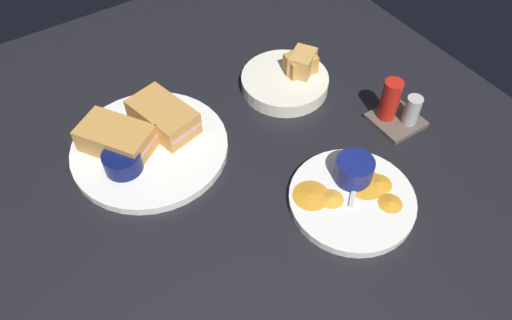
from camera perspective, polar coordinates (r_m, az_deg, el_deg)
name	(u,v)px	position (r cm, az deg, el deg)	size (l,w,h in cm)	color
ground_plane	(230,148)	(95.02, -2.97, 1.37)	(110.00, 110.00, 3.00)	black
plate_sandwich_main	(150,148)	(93.97, -12.11, 1.38)	(28.97, 28.97, 1.60)	white
sandwich_half_near	(163,117)	(94.57, -10.63, 4.94)	(14.54, 10.45, 4.80)	#C68C42
sandwich_half_far	(116,138)	(92.66, -15.79, 2.44)	(15.03, 13.54, 4.80)	#C68C42
ramekin_dark_sauce	(122,161)	(89.36, -15.14, -0.07)	(6.76, 6.76, 3.64)	#0C144C
spoon_by_dark_ramekin	(146,148)	(92.51, -12.54, 1.36)	(4.74, 9.78, 0.80)	silver
plate_chips_companion	(352,200)	(86.11, 10.99, -4.51)	(21.60, 21.60, 1.60)	white
ramekin_light_gravy	(354,169)	(86.27, 11.26, -1.05)	(6.66, 6.66, 4.29)	navy
spoon_by_gravy_ramekin	(357,175)	(88.09, 11.54, -1.67)	(7.61, 8.40, 0.80)	silver
plantain_chip_scatter	(351,190)	(85.86, 10.86, -3.46)	(14.64, 17.95, 0.60)	gold
bread_basket_rear	(288,79)	(103.86, 3.68, 9.33)	(18.04, 18.04, 7.54)	silver
condiment_caddy	(397,109)	(99.06, 15.92, 5.69)	(9.00, 9.00, 9.50)	brown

